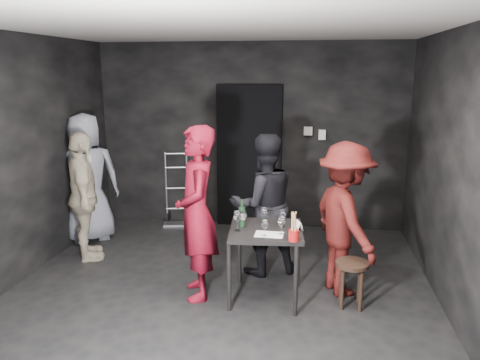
% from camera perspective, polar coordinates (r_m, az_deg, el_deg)
% --- Properties ---
extents(floor, '(4.50, 5.00, 0.02)m').
position_cam_1_polar(floor, '(4.94, -2.94, -14.44)').
color(floor, black).
rests_on(floor, ground).
extents(ceiling, '(4.50, 5.00, 0.02)m').
position_cam_1_polar(ceiling, '(4.40, -3.38, 18.49)').
color(ceiling, silver).
rests_on(ceiling, ground).
extents(wall_back, '(4.50, 0.04, 2.70)m').
position_cam_1_polar(wall_back, '(6.91, 1.19, 5.37)').
color(wall_back, black).
rests_on(wall_back, ground).
extents(wall_front, '(4.50, 0.04, 2.70)m').
position_cam_1_polar(wall_front, '(2.22, -17.02, -12.64)').
color(wall_front, black).
rests_on(wall_front, ground).
extents(wall_left, '(0.04, 5.00, 2.70)m').
position_cam_1_polar(wall_left, '(5.41, -27.15, 1.70)').
color(wall_left, black).
rests_on(wall_left, ground).
extents(wall_right, '(0.04, 5.00, 2.70)m').
position_cam_1_polar(wall_right, '(4.58, 25.57, 0.01)').
color(wall_right, black).
rests_on(wall_right, ground).
extents(doorway, '(0.95, 0.10, 2.10)m').
position_cam_1_polar(doorway, '(6.90, 1.11, 2.84)').
color(doorway, black).
rests_on(doorway, ground).
extents(wallbox_upper, '(0.12, 0.06, 0.12)m').
position_cam_1_polar(wallbox_upper, '(6.78, 8.30, 5.94)').
color(wallbox_upper, '#B7B7B2').
rests_on(wallbox_upper, wall_back).
extents(wallbox_lower, '(0.10, 0.06, 0.14)m').
position_cam_1_polar(wallbox_lower, '(6.79, 9.98, 5.46)').
color(wallbox_lower, '#B7B7B2').
rests_on(wallbox_lower, wall_back).
extents(hand_truck, '(0.37, 0.32, 1.10)m').
position_cam_1_polar(hand_truck, '(7.22, -7.70, -3.70)').
color(hand_truck, '#B2B2B7').
rests_on(hand_truck, floor).
extents(tasting_table, '(0.72, 0.72, 0.75)m').
position_cam_1_polar(tasting_table, '(4.74, 3.17, -7.09)').
color(tasting_table, black).
rests_on(tasting_table, floor).
extents(stool, '(0.33, 0.33, 0.47)m').
position_cam_1_polar(stool, '(4.80, 13.47, -10.81)').
color(stool, '#34241B').
rests_on(stool, floor).
extents(server_red, '(0.72, 0.89, 2.10)m').
position_cam_1_polar(server_red, '(4.70, -5.34, -2.16)').
color(server_red, maroon).
rests_on(server_red, floor).
extents(woman_black, '(0.97, 0.77, 1.75)m').
position_cam_1_polar(woman_black, '(5.29, 2.89, -2.36)').
color(woman_black, black).
rests_on(woman_black, floor).
extents(man_maroon, '(0.93, 1.22, 1.71)m').
position_cam_1_polar(man_maroon, '(4.93, 12.69, -4.07)').
color(man_maroon, '#4D1210').
rests_on(man_maroon, floor).
extents(bystander_cream, '(0.90, 1.09, 1.68)m').
position_cam_1_polar(bystander_cream, '(5.97, -18.54, -1.60)').
color(bystander_cream, beige).
rests_on(bystander_cream, floor).
extents(bystander_grey, '(1.14, 1.01, 2.05)m').
position_cam_1_polar(bystander_grey, '(6.60, -18.22, 1.49)').
color(bystander_grey, gray).
rests_on(bystander_grey, floor).
extents(tasting_mat, '(0.28, 0.19, 0.00)m').
position_cam_1_polar(tasting_mat, '(4.55, 3.58, -6.63)').
color(tasting_mat, white).
rests_on(tasting_mat, tasting_table).
extents(wine_glass_a, '(0.10, 0.10, 0.22)m').
position_cam_1_polar(wine_glass_a, '(4.61, -0.31, -4.88)').
color(wine_glass_a, white).
rests_on(wine_glass_a, tasting_table).
extents(wine_glass_b, '(0.08, 0.08, 0.19)m').
position_cam_1_polar(wine_glass_b, '(4.74, 0.41, -4.62)').
color(wine_glass_b, white).
rests_on(wine_glass_b, tasting_table).
extents(wine_glass_c, '(0.08, 0.08, 0.19)m').
position_cam_1_polar(wine_glass_c, '(4.82, 2.93, -4.29)').
color(wine_glass_c, white).
rests_on(wine_glass_c, tasting_table).
extents(wine_glass_d, '(0.08, 0.08, 0.18)m').
position_cam_1_polar(wine_glass_d, '(4.47, 3.04, -5.79)').
color(wine_glass_d, white).
rests_on(wine_glass_d, tasting_table).
extents(wine_glass_e, '(0.09, 0.09, 0.19)m').
position_cam_1_polar(wine_glass_e, '(4.53, 5.06, -5.49)').
color(wine_glass_e, white).
rests_on(wine_glass_e, tasting_table).
extents(wine_glass_f, '(0.09, 0.09, 0.19)m').
position_cam_1_polar(wine_glass_f, '(4.75, 5.17, -4.57)').
color(wine_glass_f, white).
rests_on(wine_glass_f, tasting_table).
extents(wine_bottle, '(0.07, 0.07, 0.28)m').
position_cam_1_polar(wine_bottle, '(4.73, 0.23, -4.43)').
color(wine_bottle, black).
rests_on(wine_bottle, tasting_table).
extents(breadstick_cup, '(0.10, 0.10, 0.30)m').
position_cam_1_polar(breadstick_cup, '(4.36, 6.59, -5.73)').
color(breadstick_cup, '#B21413').
rests_on(breadstick_cup, tasting_table).
extents(reserved_card, '(0.11, 0.14, 0.09)m').
position_cam_1_polar(reserved_card, '(4.70, 7.01, -5.50)').
color(reserved_card, white).
rests_on(reserved_card, tasting_table).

